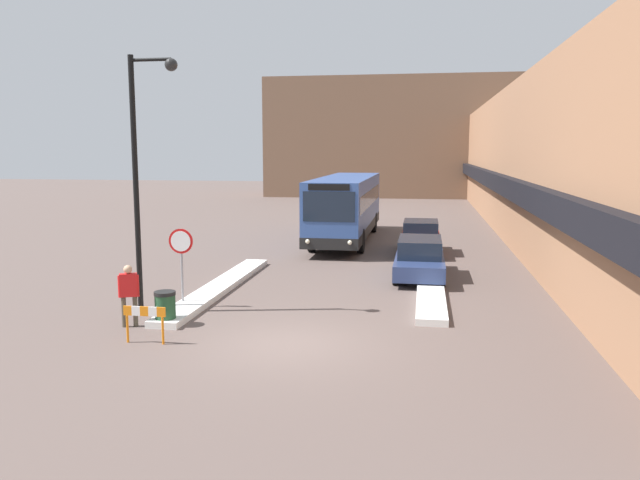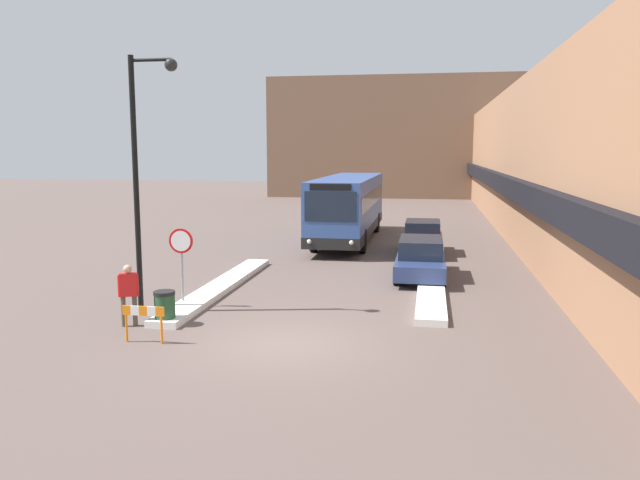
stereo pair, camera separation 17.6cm
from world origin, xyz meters
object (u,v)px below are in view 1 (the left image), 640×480
Objects in this scene: parked_car_back at (421,237)px; street_lamp at (143,159)px; city_bus at (346,206)px; construction_barricade at (145,317)px; stop_sign at (181,250)px; parked_car_front at (420,258)px; pedestrian at (129,290)px; trash_bin at (165,308)px.

street_lamp is (-7.89, -12.13, 3.76)m from parked_car_back.
construction_barricade is at bearing -98.51° from city_bus.
city_bus is 5.16× the size of stop_sign.
city_bus is 15.18m from stop_sign.
city_bus reaches higher than parked_car_front.
pedestrian is at bearing 128.59° from construction_barricade.
stop_sign is 0.33× the size of street_lamp.
city_bus reaches higher than pedestrian.
stop_sign is 3.80m from construction_barricade.
trash_bin is 1.64m from construction_barricade.
pedestrian is 1.10m from trash_bin.
construction_barricade is (0.16, -1.62, 0.19)m from trash_bin.
city_bus reaches higher than trash_bin.
parked_car_back is 15.02m from trash_bin.
street_lamp is 7.83× the size of trash_bin.
construction_barricade is at bearing -82.75° from stop_sign.
stop_sign is (-7.13, -11.39, 1.00)m from parked_car_back.
street_lamp reaches higher than trash_bin.
street_lamp is (-0.76, -0.75, 2.76)m from stop_sign.
stop_sign is at bearing -102.24° from city_bus.
street_lamp is 4.95m from construction_barricade.
pedestrian reaches higher than parked_car_back.
city_bus is at bearing 81.49° from construction_barricade.
trash_bin is at bearing -81.46° from stop_sign.
parked_car_back is 13.47m from stop_sign.
parked_car_back is 2.47× the size of pedestrian.
parked_car_back is at bearing 90.00° from parked_car_front.
parked_car_front is 5.60m from parked_car_back.
parked_car_front is 9.24m from stop_sign.
parked_car_front is 1.98× the size of stop_sign.
pedestrian is at bearing -162.66° from trash_bin.
pedestrian is (-7.74, -8.07, 0.28)m from parked_car_front.
parked_car_back is 14.96m from street_lamp.
street_lamp is 4.36m from trash_bin.
parked_car_back reaches higher than trash_bin.
trash_bin is (1.06, -1.24, -4.04)m from street_lamp.
street_lamp is at bearing -135.63° from stop_sign.
stop_sign is 2.56× the size of trash_bin.
parked_car_front is at bearing 48.72° from trash_bin.
street_lamp reaches higher than city_bus.
street_lamp is at bearing -140.37° from parked_car_front.
parked_car_back is (3.91, -3.45, -1.09)m from city_bus.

